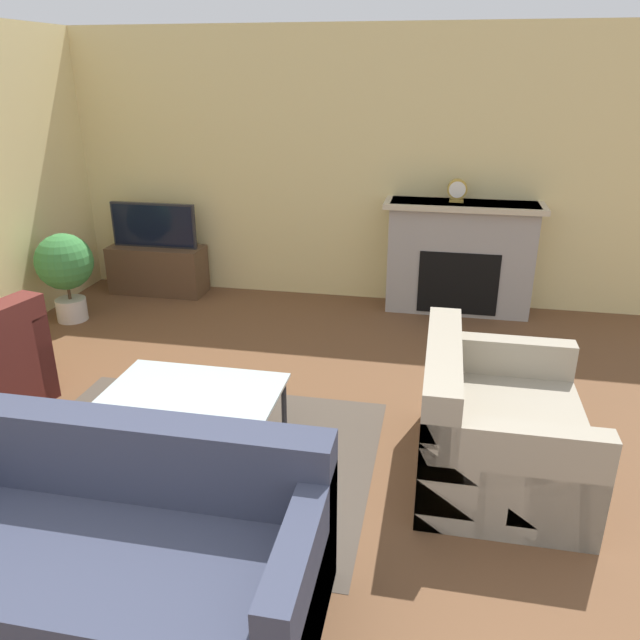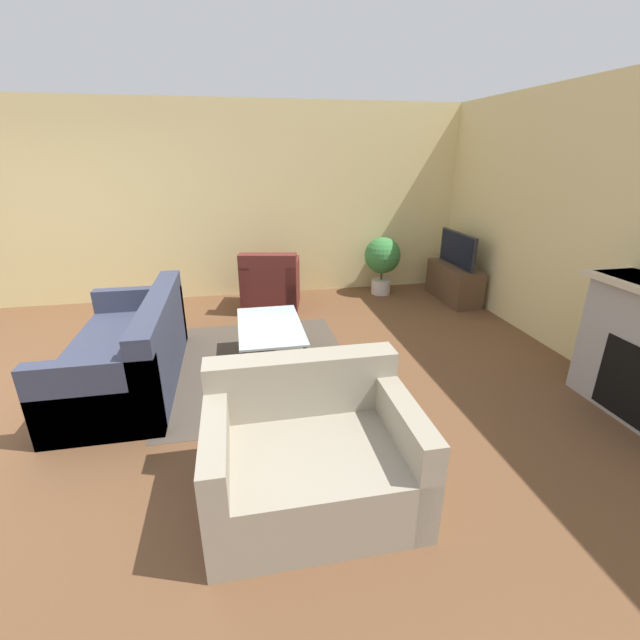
# 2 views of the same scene
# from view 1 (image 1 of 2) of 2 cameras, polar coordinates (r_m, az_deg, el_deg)

# --- Properties ---
(wall_back) EXTENTS (8.00, 0.06, 2.70)m
(wall_back) POSITION_cam_1_polar(r_m,az_deg,el_deg) (6.56, -0.94, 13.73)
(wall_back) COLOR beige
(wall_back) RESTS_ON ground_plane
(area_rug) EXTENTS (2.28, 1.82, 0.00)m
(area_rug) POSITION_cam_1_polar(r_m,az_deg,el_deg) (4.13, -11.55, -12.20)
(area_rug) COLOR #4C4238
(area_rug) RESTS_ON ground_plane
(fireplace) EXTENTS (1.52, 0.46, 1.10)m
(fireplace) POSITION_cam_1_polar(r_m,az_deg,el_deg) (6.35, 12.66, 5.79)
(fireplace) COLOR #9E9993
(fireplace) RESTS_ON ground_plane
(tv_stand) EXTENTS (1.03, 0.39, 0.51)m
(tv_stand) POSITION_cam_1_polar(r_m,az_deg,el_deg) (7.05, -14.58, 4.48)
(tv_stand) COLOR brown
(tv_stand) RESTS_ON ground_plane
(tv) EXTENTS (0.93, 0.06, 0.47)m
(tv) POSITION_cam_1_polar(r_m,az_deg,el_deg) (6.92, -14.98, 8.37)
(tv) COLOR #232328
(tv) RESTS_ON tv_stand
(couch_sectional) EXTENTS (1.91, 0.91, 0.82)m
(couch_sectional) POSITION_cam_1_polar(r_m,az_deg,el_deg) (3.09, -18.73, -19.84)
(couch_sectional) COLOR #33384C
(couch_sectional) RESTS_ON ground_plane
(couch_loveseat) EXTENTS (0.94, 1.24, 0.82)m
(couch_loveseat) POSITION_cam_1_polar(r_m,az_deg,el_deg) (3.91, 15.53, -9.74)
(couch_loveseat) COLOR #9E937F
(couch_loveseat) RESTS_ON ground_plane
(coffee_table) EXTENTS (1.08, 0.62, 0.44)m
(coffee_table) POSITION_cam_1_polar(r_m,az_deg,el_deg) (4.03, -11.31, -6.60)
(coffee_table) COLOR #333338
(coffee_table) RESTS_ON ground_plane
(potted_plant) EXTENTS (0.54, 0.54, 0.86)m
(potted_plant) POSITION_cam_1_polar(r_m,az_deg,el_deg) (6.43, -22.29, 4.52)
(potted_plant) COLOR beige
(potted_plant) RESTS_ON ground_plane
(mantel_clock) EXTENTS (0.19, 0.07, 0.22)m
(mantel_clock) POSITION_cam_1_polar(r_m,az_deg,el_deg) (6.21, 12.43, 11.52)
(mantel_clock) COLOR #B79338
(mantel_clock) RESTS_ON fireplace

